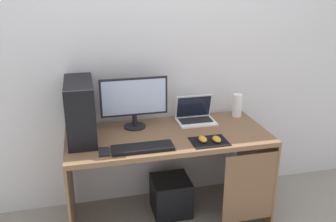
{
  "coord_description": "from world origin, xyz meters",
  "views": [
    {
      "loc": [
        -0.58,
        -2.39,
        1.8
      ],
      "look_at": [
        0.0,
        0.0,
        0.91
      ],
      "focal_mm": 38.5,
      "sensor_mm": 36.0,
      "label": 1
    }
  ],
  "objects_px": {
    "pc_tower": "(80,110)",
    "monitor": "(134,101)",
    "speaker": "(237,105)",
    "cell_phone": "(104,152)",
    "keyboard": "(143,148)",
    "mouse_left": "(203,139)",
    "mouse_right": "(217,139)",
    "subwoofer": "(171,195)",
    "laptop": "(195,116)"
  },
  "relations": [
    {
      "from": "pc_tower",
      "to": "monitor",
      "type": "bearing_deg",
      "value": 13.91
    },
    {
      "from": "speaker",
      "to": "cell_phone",
      "type": "height_order",
      "value": "speaker"
    },
    {
      "from": "speaker",
      "to": "keyboard",
      "type": "xyz_separation_m",
      "value": [
        -0.88,
        -0.44,
        -0.08
      ]
    },
    {
      "from": "mouse_left",
      "to": "mouse_right",
      "type": "relative_size",
      "value": 1.0
    },
    {
      "from": "monitor",
      "to": "speaker",
      "type": "relative_size",
      "value": 2.68
    },
    {
      "from": "keyboard",
      "to": "subwoofer",
      "type": "relative_size",
      "value": 1.4
    },
    {
      "from": "pc_tower",
      "to": "mouse_left",
      "type": "xyz_separation_m",
      "value": [
        0.82,
        -0.28,
        -0.19
      ]
    },
    {
      "from": "monitor",
      "to": "keyboard",
      "type": "bearing_deg",
      "value": -91.32
    },
    {
      "from": "mouse_left",
      "to": "subwoofer",
      "type": "bearing_deg",
      "value": 123.1
    },
    {
      "from": "speaker",
      "to": "mouse_left",
      "type": "xyz_separation_m",
      "value": [
        -0.44,
        -0.42,
        -0.07
      ]
    },
    {
      "from": "monitor",
      "to": "cell_phone",
      "type": "bearing_deg",
      "value": -124.96
    },
    {
      "from": "mouse_left",
      "to": "subwoofer",
      "type": "relative_size",
      "value": 0.32
    },
    {
      "from": "monitor",
      "to": "mouse_left",
      "type": "relative_size",
      "value": 5.33
    },
    {
      "from": "laptop",
      "to": "keyboard",
      "type": "xyz_separation_m",
      "value": [
        -0.5,
        -0.41,
        -0.03
      ]
    },
    {
      "from": "speaker",
      "to": "monitor",
      "type": "bearing_deg",
      "value": -176.81
    },
    {
      "from": "pc_tower",
      "to": "speaker",
      "type": "relative_size",
      "value": 2.57
    },
    {
      "from": "monitor",
      "to": "laptop",
      "type": "relative_size",
      "value": 1.7
    },
    {
      "from": "mouse_left",
      "to": "mouse_right",
      "type": "bearing_deg",
      "value": -14.74
    },
    {
      "from": "pc_tower",
      "to": "speaker",
      "type": "xyz_separation_m",
      "value": [
        1.27,
        0.15,
        -0.12
      ]
    },
    {
      "from": "pc_tower",
      "to": "subwoofer",
      "type": "xyz_separation_m",
      "value": [
        0.66,
        -0.02,
        -0.79
      ]
    },
    {
      "from": "mouse_right",
      "to": "cell_phone",
      "type": "xyz_separation_m",
      "value": [
        -0.79,
        0.02,
        -0.02
      ]
    },
    {
      "from": "speaker",
      "to": "subwoofer",
      "type": "bearing_deg",
      "value": -164.62
    },
    {
      "from": "laptop",
      "to": "mouse_right",
      "type": "xyz_separation_m",
      "value": [
        0.03,
        -0.42,
        -0.02
      ]
    },
    {
      "from": "laptop",
      "to": "mouse_right",
      "type": "bearing_deg",
      "value": -86.56
    },
    {
      "from": "mouse_right",
      "to": "subwoofer",
      "type": "relative_size",
      "value": 0.32
    },
    {
      "from": "mouse_right",
      "to": "subwoofer",
      "type": "distance_m",
      "value": 0.71
    },
    {
      "from": "mouse_right",
      "to": "subwoofer",
      "type": "height_order",
      "value": "mouse_right"
    },
    {
      "from": "pc_tower",
      "to": "mouse_left",
      "type": "height_order",
      "value": "pc_tower"
    },
    {
      "from": "laptop",
      "to": "subwoofer",
      "type": "xyz_separation_m",
      "value": [
        -0.24,
        -0.14,
        -0.62
      ]
    },
    {
      "from": "monitor",
      "to": "mouse_left",
      "type": "distance_m",
      "value": 0.6
    },
    {
      "from": "keyboard",
      "to": "mouse_right",
      "type": "relative_size",
      "value": 4.38
    },
    {
      "from": "pc_tower",
      "to": "monitor",
      "type": "height_order",
      "value": "pc_tower"
    },
    {
      "from": "monitor",
      "to": "mouse_right",
      "type": "height_order",
      "value": "monitor"
    },
    {
      "from": "pc_tower",
      "to": "mouse_left",
      "type": "relative_size",
      "value": 5.12
    },
    {
      "from": "keyboard",
      "to": "mouse_left",
      "type": "height_order",
      "value": "mouse_left"
    },
    {
      "from": "monitor",
      "to": "laptop",
      "type": "distance_m",
      "value": 0.53
    },
    {
      "from": "monitor",
      "to": "mouse_right",
      "type": "xyz_separation_m",
      "value": [
        0.52,
        -0.4,
        -0.2
      ]
    },
    {
      "from": "cell_phone",
      "to": "monitor",
      "type": "bearing_deg",
      "value": 55.04
    },
    {
      "from": "monitor",
      "to": "cell_phone",
      "type": "xyz_separation_m",
      "value": [
        -0.27,
        -0.38,
        -0.21
      ]
    },
    {
      "from": "speaker",
      "to": "keyboard",
      "type": "relative_size",
      "value": 0.46
    },
    {
      "from": "pc_tower",
      "to": "laptop",
      "type": "height_order",
      "value": "pc_tower"
    },
    {
      "from": "pc_tower",
      "to": "keyboard",
      "type": "distance_m",
      "value": 0.53
    },
    {
      "from": "monitor",
      "to": "subwoofer",
      "type": "bearing_deg",
      "value": -24.85
    },
    {
      "from": "laptop",
      "to": "pc_tower",
      "type": "bearing_deg",
      "value": -172.58
    },
    {
      "from": "monitor",
      "to": "mouse_right",
      "type": "relative_size",
      "value": 5.33
    },
    {
      "from": "speaker",
      "to": "mouse_left",
      "type": "height_order",
      "value": "speaker"
    },
    {
      "from": "laptop",
      "to": "mouse_right",
      "type": "height_order",
      "value": "laptop"
    },
    {
      "from": "speaker",
      "to": "keyboard",
      "type": "height_order",
      "value": "speaker"
    },
    {
      "from": "speaker",
      "to": "keyboard",
      "type": "distance_m",
      "value": 0.99
    },
    {
      "from": "laptop",
      "to": "mouse_left",
      "type": "distance_m",
      "value": 0.4
    }
  ]
}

